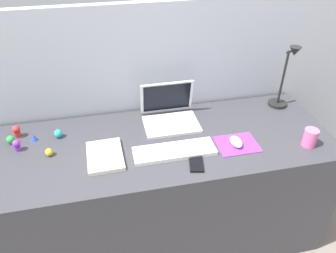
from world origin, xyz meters
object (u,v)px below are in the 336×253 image
(notebook_pad, at_px, (105,156))
(toy_figurine_yellow, at_px, (49,152))
(toy_figurine_purple, at_px, (17,145))
(keyboard, at_px, (174,151))
(laptop, at_px, (169,112))
(mouse, at_px, (236,142))
(coffee_mug, at_px, (310,138))
(toy_figurine_blue, at_px, (34,137))
(toy_figurine_red, at_px, (17,131))
(cell_phone, at_px, (196,163))
(desk_lamp, at_px, (285,79))
(toy_figurine_green, at_px, (11,140))
(toy_figurine_cyan, at_px, (58,134))

(notebook_pad, relative_size, toy_figurine_yellow, 6.03)
(notebook_pad, distance_m, toy_figurine_purple, 0.45)
(keyboard, height_order, toy_figurine_yellow, toy_figurine_yellow)
(laptop, bearing_deg, toy_figurine_purple, -172.56)
(mouse, height_order, coffee_mug, coffee_mug)
(mouse, height_order, notebook_pad, mouse)
(toy_figurine_blue, relative_size, toy_figurine_red, 0.57)
(mouse, distance_m, toy_figurine_red, 1.15)
(cell_phone, xyz_separation_m, toy_figurine_red, (-0.86, 0.41, 0.03))
(keyboard, height_order, cell_phone, keyboard)
(desk_lamp, bearing_deg, coffee_mug, -95.60)
(mouse, distance_m, toy_figurine_green, 1.16)
(toy_figurine_green, height_order, toy_figurine_red, toy_figurine_red)
(laptop, height_order, toy_figurine_blue, laptop)
(toy_figurine_yellow, bearing_deg, toy_figurine_cyan, 76.30)
(desk_lamp, bearing_deg, toy_figurine_yellow, -172.24)
(laptop, distance_m, toy_figurine_green, 0.85)
(mouse, distance_m, notebook_pad, 0.66)
(notebook_pad, bearing_deg, cell_phone, -19.91)
(keyboard, relative_size, notebook_pad, 1.71)
(mouse, distance_m, desk_lamp, 0.53)
(toy_figurine_purple, relative_size, toy_figurine_cyan, 1.32)
(toy_figurine_blue, xyz_separation_m, toy_figurine_cyan, (0.12, 0.00, 0.00))
(laptop, relative_size, toy_figurine_cyan, 6.51)
(desk_lamp, xyz_separation_m, toy_figurine_red, (-1.50, 0.02, -0.15))
(laptop, relative_size, toy_figurine_red, 4.44)
(laptop, distance_m, mouse, 0.41)
(keyboard, distance_m, desk_lamp, 0.80)
(coffee_mug, bearing_deg, mouse, 167.67)
(keyboard, distance_m, toy_figurine_green, 0.85)
(notebook_pad, bearing_deg, coffee_mug, -8.50)
(toy_figurine_cyan, bearing_deg, toy_figurine_yellow, -103.70)
(toy_figurine_blue, height_order, toy_figurine_green, toy_figurine_green)
(mouse, distance_m, toy_figurine_yellow, 0.93)
(mouse, xyz_separation_m, coffee_mug, (0.36, -0.08, 0.03))
(coffee_mug, bearing_deg, toy_figurine_cyan, 164.69)
(mouse, relative_size, toy_figurine_cyan, 2.08)
(cell_phone, bearing_deg, toy_figurine_cyan, 162.92)
(keyboard, bearing_deg, laptop, 82.52)
(keyboard, xyz_separation_m, coffee_mug, (0.68, -0.09, 0.04))
(toy_figurine_cyan, bearing_deg, cell_phone, -28.88)
(mouse, relative_size, coffee_mug, 1.02)
(laptop, height_order, toy_figurine_yellow, laptop)
(desk_lamp, bearing_deg, toy_figurine_red, 179.36)
(desk_lamp, bearing_deg, toy_figurine_purple, -175.95)
(toy_figurine_blue, height_order, toy_figurine_purple, toy_figurine_purple)
(toy_figurine_green, relative_size, toy_figurine_red, 0.66)
(keyboard, xyz_separation_m, toy_figurine_yellow, (-0.61, 0.11, 0.01))
(laptop, relative_size, mouse, 3.12)
(toy_figurine_purple, relative_size, toy_figurine_green, 1.36)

